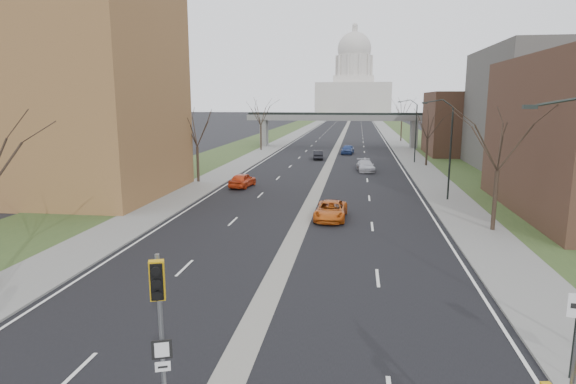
% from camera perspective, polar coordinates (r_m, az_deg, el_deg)
% --- Properties ---
extents(road_surface, '(20.00, 600.00, 0.01)m').
position_cam_1_polar(road_surface, '(161.31, 6.94, 7.64)').
color(road_surface, black).
rests_on(road_surface, ground).
extents(median_strip, '(1.20, 600.00, 0.02)m').
position_cam_1_polar(median_strip, '(161.31, 6.94, 7.64)').
color(median_strip, gray).
rests_on(median_strip, ground).
extents(sidewalk_right, '(4.00, 600.00, 0.12)m').
position_cam_1_polar(sidewalk_right, '(161.47, 11.24, 7.54)').
color(sidewalk_right, gray).
rests_on(sidewalk_right, ground).
extents(sidewalk_left, '(4.00, 600.00, 0.12)m').
position_cam_1_polar(sidewalk_left, '(162.04, 2.65, 7.74)').
color(sidewalk_left, gray).
rests_on(sidewalk_left, ground).
extents(grass_verge_right, '(8.00, 600.00, 0.10)m').
position_cam_1_polar(grass_verge_right, '(161.88, 13.37, 7.46)').
color(grass_verge_right, '#293F1D').
rests_on(grass_verge_right, ground).
extents(grass_verge_left, '(8.00, 600.00, 0.10)m').
position_cam_1_polar(grass_verge_left, '(162.73, 0.53, 7.76)').
color(grass_verge_left, '#293F1D').
rests_on(grass_verge_left, ground).
extents(apartment_building, '(25.00, 16.00, 22.00)m').
position_cam_1_polar(apartment_building, '(50.79, -28.44, 12.15)').
color(apartment_building, brown).
rests_on(apartment_building, ground).
extents(commercial_block_mid, '(18.00, 22.00, 15.00)m').
position_cam_1_polar(commercial_block_mid, '(67.51, 29.57, 8.42)').
color(commercial_block_mid, '#524F4B').
rests_on(commercial_block_mid, ground).
extents(commercial_block_far, '(14.00, 14.00, 10.00)m').
position_cam_1_polar(commercial_block_far, '(83.12, 21.05, 7.55)').
color(commercial_block_far, '#4A3122').
rests_on(commercial_block_far, ground).
extents(pedestrian_bridge, '(34.00, 3.00, 6.45)m').
position_cam_1_polar(pedestrian_bridge, '(91.19, 5.89, 8.34)').
color(pedestrian_bridge, slate).
rests_on(pedestrian_bridge, ground).
extents(capitol, '(48.00, 42.00, 55.75)m').
position_cam_1_polar(capitol, '(331.20, 7.77, 12.42)').
color(capitol, beige).
rests_on(capitol, ground).
extents(streetlight_near, '(2.61, 0.20, 8.70)m').
position_cam_1_polar(streetlight_near, '(18.55, 30.95, 3.92)').
color(streetlight_near, black).
rests_on(streetlight_near, sidewalk_right).
extents(streetlight_mid, '(2.61, 0.20, 8.70)m').
position_cam_1_polar(streetlight_mid, '(43.65, 17.85, 8.02)').
color(streetlight_mid, black).
rests_on(streetlight_mid, sidewalk_right).
extents(streetlight_far, '(2.61, 0.20, 8.70)m').
position_cam_1_polar(streetlight_far, '(69.42, 14.34, 9.05)').
color(streetlight_far, black).
rests_on(streetlight_far, sidewalk_right).
extents(tree_left_b, '(6.75, 6.75, 8.81)m').
position_cam_1_polar(tree_left_b, '(51.90, -10.80, 7.90)').
color(tree_left_b, '#382B21').
rests_on(tree_left_b, sidewalk_left).
extents(tree_left_c, '(7.65, 7.65, 9.99)m').
position_cam_1_polar(tree_left_c, '(84.74, -3.26, 9.68)').
color(tree_left_c, '#382B21').
rests_on(tree_left_c, sidewalk_left).
extents(tree_right_a, '(7.20, 7.20, 9.40)m').
position_cam_1_polar(tree_right_a, '(34.34, 23.87, 6.47)').
color(tree_right_a, '#382B21').
rests_on(tree_right_a, sidewalk_right).
extents(tree_right_b, '(6.30, 6.30, 8.22)m').
position_cam_1_polar(tree_right_b, '(66.72, 16.29, 7.92)').
color(tree_right_b, '#382B21').
rests_on(tree_right_b, sidewalk_right).
extents(tree_right_c, '(7.65, 7.65, 9.99)m').
position_cam_1_polar(tree_right_c, '(106.44, 13.38, 9.63)').
color(tree_right_c, '#382B21').
rests_on(tree_right_c, sidewalk_right).
extents(signal_pole_median, '(0.66, 0.79, 4.74)m').
position_cam_1_polar(signal_pole_median, '(13.34, -15.01, -13.35)').
color(signal_pole_median, gray).
rests_on(signal_pole_median, ground).
extents(speed_limit_sign, '(0.60, 0.13, 2.80)m').
position_cam_1_polar(speed_limit_sign, '(17.63, 30.98, -12.94)').
color(speed_limit_sign, black).
rests_on(speed_limit_sign, sidewalk_right).
extents(car_left_near, '(2.27, 4.49, 1.47)m').
position_cam_1_polar(car_left_near, '(49.02, -5.42, 1.42)').
color(car_left_near, red).
rests_on(car_left_near, ground).
extents(car_left_far, '(1.83, 4.15, 1.33)m').
position_cam_1_polar(car_left_far, '(72.31, 3.58, 4.42)').
color(car_left_far, black).
rests_on(car_left_far, ground).
extents(car_right_near, '(2.38, 4.90, 1.34)m').
position_cam_1_polar(car_right_near, '(35.76, 5.09, -2.19)').
color(car_right_near, '#C55815').
rests_on(car_right_near, ground).
extents(car_right_mid, '(2.50, 5.01, 1.40)m').
position_cam_1_polar(car_right_mid, '(60.50, 9.16, 3.08)').
color(car_right_mid, '#AFAFB7').
rests_on(car_right_mid, ground).
extents(car_right_far, '(2.23, 4.69, 1.55)m').
position_cam_1_polar(car_right_far, '(79.98, 7.08, 5.05)').
color(car_right_far, navy).
rests_on(car_right_far, ground).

